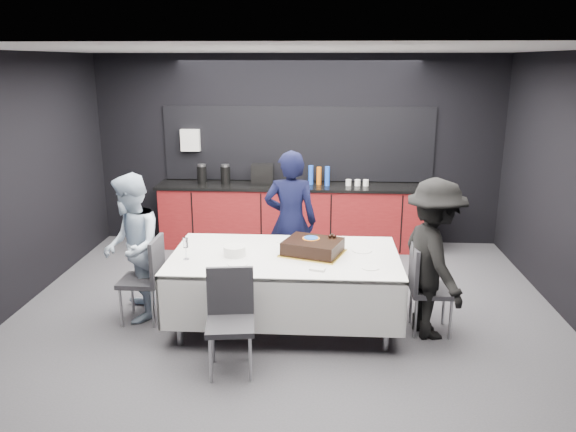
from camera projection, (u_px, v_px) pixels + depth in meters
The scene contains 18 objects.
ground at pixel (287, 308), 6.33m from camera, with size 6.00×6.00×0.00m, color #46454B.
room_shell at pixel (287, 144), 5.83m from camera, with size 6.04×5.04×2.82m.
kitchenette at pixel (296, 211), 8.31m from camera, with size 4.10×0.64×2.05m.
party_table at pixel (285, 267), 5.77m from camera, with size 2.32×1.32×0.78m.
cake_assembly at pixel (313, 247), 5.74m from camera, with size 0.72×0.65×0.18m.
plate_stack at pixel (235, 251), 5.69m from camera, with size 0.23×0.23×0.10m, color white.
loose_plate_near at pixel (238, 263), 5.47m from camera, with size 0.20×0.20×0.01m, color white.
loose_plate_right_a at pixel (362, 250), 5.84m from camera, with size 0.21×0.21×0.01m, color white.
loose_plate_right_b at pixel (370, 267), 5.36m from camera, with size 0.18×0.18×0.01m, color white.
loose_plate_far at pixel (284, 241), 6.16m from camera, with size 0.20×0.20×0.01m, color white.
fork_pile at pixel (318, 269), 5.30m from camera, with size 0.14×0.09×0.02m, color white.
champagne_flute at pixel (186, 244), 5.56m from camera, with size 0.06×0.06×0.22m.
chair_left at pixel (148, 274), 5.89m from camera, with size 0.43×0.43×0.92m.
chair_right at pixel (424, 282), 5.66m from camera, with size 0.42×0.42×0.92m.
chair_near at pixel (230, 313), 4.97m from camera, with size 0.47×0.47×0.92m.
person_center at pixel (291, 222), 6.63m from camera, with size 0.62×0.41×1.71m, color black.
person_left at pixel (132, 248), 5.91m from camera, with size 0.77×0.60×1.58m, color silver.
person_right at pixel (433, 259), 5.52m from camera, with size 1.04×0.60×1.61m, color black.
Camera 1 is at (0.37, -5.81, 2.69)m, focal length 35.00 mm.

